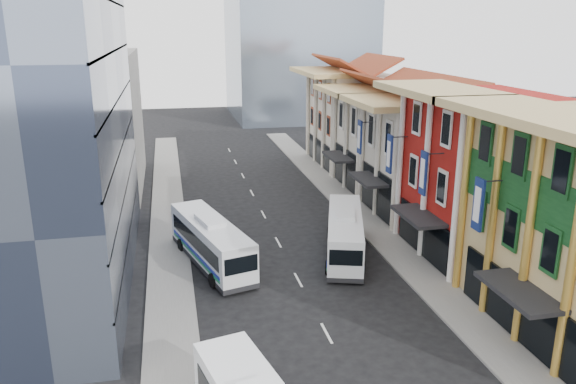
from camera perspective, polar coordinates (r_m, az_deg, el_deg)
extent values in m
cube|color=slate|center=(46.92, 9.27, -4.18)|extent=(3.00, 90.00, 0.15)
cube|color=slate|center=(43.95, -11.99, -5.79)|extent=(3.00, 90.00, 0.15)
cube|color=maroon|center=(43.24, 18.85, 1.58)|extent=(8.00, 10.00, 12.00)
cube|color=beige|center=(51.59, 13.44, 3.21)|extent=(8.00, 9.00, 10.00)
cube|color=beige|center=(59.64, 9.78, 5.20)|extent=(8.00, 9.00, 10.00)
cube|color=beige|center=(69.24, 6.59, 7.32)|extent=(8.00, 12.00, 11.00)
cube|color=#3B455E|center=(38.84, -26.26, 12.67)|extent=(12.00, 26.00, 30.00)
cube|color=gray|center=(62.01, -19.56, 6.80)|extent=(10.00, 18.00, 14.00)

